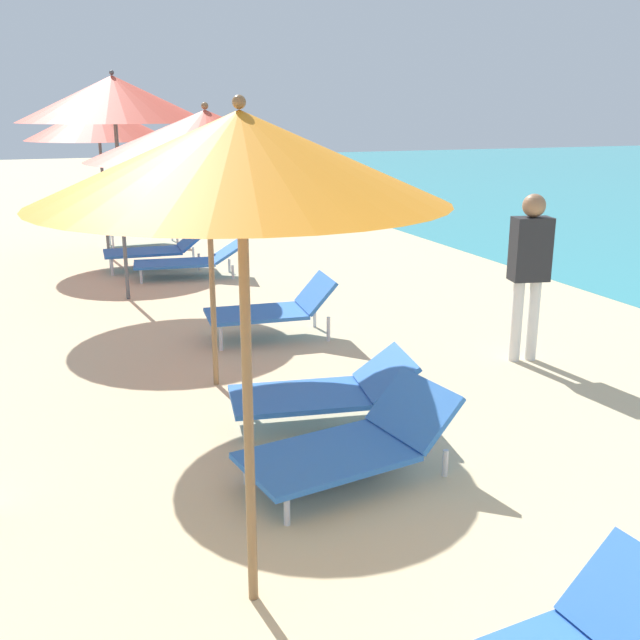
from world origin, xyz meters
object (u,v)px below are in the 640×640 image
object	(u,v)px
umbrella_second	(241,158)
umbrella_fourth	(114,99)
lounger_farthest_inland	(157,248)
umbrella_third	(206,136)
umbrella_farthest	(98,122)
lounger_second_shoreside	(353,443)
lounger_third_inland	(325,390)
lounger_third_shoreside	(274,308)
lounger_farthest_shoreside	(145,228)
person_walking_mid	(530,262)
lounger_fourth_shoreside	(190,260)

from	to	relation	value
umbrella_second	umbrella_fourth	distance (m)	6.54
umbrella_second	lounger_farthest_inland	distance (m)	8.57
umbrella_third	umbrella_farthest	world-z (taller)	umbrella_farthest
lounger_second_shoreside	lounger_farthest_inland	distance (m)	7.34
lounger_second_shoreside	lounger_third_inland	size ratio (longest dim) A/B	1.00
lounger_second_shoreside	umbrella_farthest	world-z (taller)	umbrella_farthest
umbrella_fourth	lounger_third_shoreside	bearing A→B (deg)	-61.38
lounger_farthest_shoreside	person_walking_mid	size ratio (longest dim) A/B	0.81
lounger_fourth_shoreside	umbrella_farthest	bearing A→B (deg)	-55.82
lounger_farthest_shoreside	person_walking_mid	xyz separation A→B (m)	(2.53, -7.94, 0.68)
umbrella_fourth	lounger_farthest_shoreside	size ratio (longest dim) A/B	2.14
umbrella_third	lounger_farthest_shoreside	xyz separation A→B (m)	(0.48, 7.49, -1.88)
umbrella_fourth	person_walking_mid	bearing A→B (deg)	-49.53
lounger_second_shoreside	lounger_fourth_shoreside	size ratio (longest dim) A/B	0.91
person_walking_mid	umbrella_second	bearing A→B (deg)	139.24
lounger_third_shoreside	umbrella_fourth	xyz separation A→B (m)	(-1.27, 2.33, 2.19)
lounger_farthest_shoreside	lounger_fourth_shoreside	bearing A→B (deg)	93.07
umbrella_third	lounger_farthest_shoreside	world-z (taller)	umbrella_third
umbrella_second	person_walking_mid	bearing A→B (deg)	36.18
lounger_third_inland	umbrella_farthest	distance (m)	7.97
umbrella_third	umbrella_fourth	bearing A→B (deg)	95.65
umbrella_second	lounger_fourth_shoreside	xyz separation A→B (m)	(1.23, 7.51, -1.95)
lounger_second_shoreside	umbrella_fourth	distance (m)	6.05
person_walking_mid	umbrella_farthest	bearing A→B (deg)	38.41
lounger_third_shoreside	lounger_farthest_inland	xyz separation A→B (m)	(-0.58, 4.11, -0.01)
umbrella_farthest	lounger_farthest_shoreside	bearing A→B (deg)	52.02
umbrella_fourth	umbrella_second	bearing A→B (deg)	-91.72
lounger_second_shoreside	lounger_farthest_shoreside	size ratio (longest dim) A/B	1.13
lounger_fourth_shoreside	umbrella_second	bearing A→B (deg)	89.36
lounger_third_shoreside	person_walking_mid	xyz separation A→B (m)	(2.08, -1.60, 0.66)
umbrella_fourth	person_walking_mid	world-z (taller)	umbrella_fourth
lounger_third_inland	lounger_farthest_inland	world-z (taller)	lounger_farthest_inland
lounger_third_shoreside	lounger_farthest_shoreside	size ratio (longest dim) A/B	1.05
umbrella_farthest	person_walking_mid	size ratio (longest dim) A/B	1.55
lounger_third_inland	lounger_third_shoreside	bearing A→B (deg)	-88.30
lounger_farthest_shoreside	person_walking_mid	bearing A→B (deg)	106.70
lounger_third_inland	lounger_farthest_shoreside	bearing A→B (deg)	-79.49
umbrella_second	lounger_farthest_shoreside	distance (m)	10.76
umbrella_second	umbrella_fourth	world-z (taller)	umbrella_fourth
umbrella_third	lounger_farthest_shoreside	bearing A→B (deg)	86.35
umbrella_fourth	lounger_farthest_inland	world-z (taller)	umbrella_fourth
umbrella_farthest	umbrella_fourth	bearing A→B (deg)	-91.13
lounger_second_shoreside	person_walking_mid	xyz separation A→B (m)	(2.57, 1.62, 0.74)
lounger_second_shoreside	umbrella_fourth	xyz separation A→B (m)	(-0.79, 5.56, 2.27)
person_walking_mid	umbrella_fourth	bearing A→B (deg)	53.53
umbrella_second	lounger_third_inland	size ratio (longest dim) A/B	1.63
lounger_third_inland	umbrella_fourth	world-z (taller)	umbrella_fourth
lounger_fourth_shoreside	umbrella_farthest	distance (m)	3.00
umbrella_second	lounger_second_shoreside	bearing A→B (deg)	44.69
umbrella_fourth	lounger_third_inland	bearing A→B (deg)	-78.50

